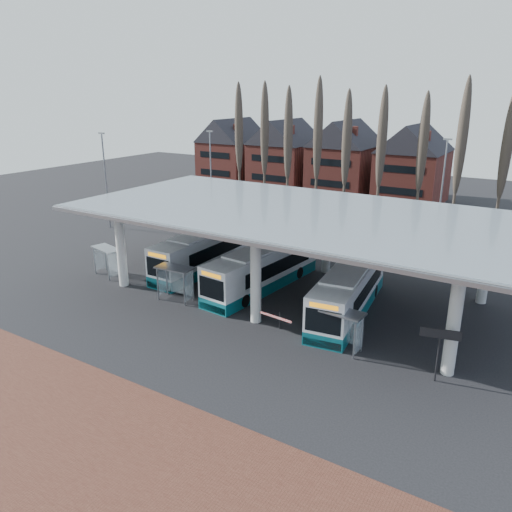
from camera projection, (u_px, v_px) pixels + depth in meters
The scene contains 16 objects.
ground at pixel (234, 336), 30.57m from camera, with size 140.00×140.00×0.00m, color black.
brick_strip at pixel (74, 450), 20.89m from camera, with size 70.00×10.00×0.03m, color brown.
station_canopy at pixel (297, 219), 35.22m from camera, with size 32.00×16.00×6.34m.
poplar_row at pixel (403, 144), 54.40m from camera, with size 45.10×1.10×14.50m.
townhouse_row at pixel (315, 151), 72.04m from camera, with size 36.80×10.30×12.25m.
lamp_post_a at pixel (211, 175), 55.62m from camera, with size 0.80×0.16×10.17m.
lamp_post_b at pixel (442, 191), 46.85m from camera, with size 0.80×0.16×10.17m.
lamp_post_d at pixel (106, 179), 53.17m from camera, with size 0.80×0.16×10.17m.
bus_0 at pixel (207, 251), 41.83m from camera, with size 2.57×11.79×3.27m.
bus_1 at pixel (263, 268), 37.72m from camera, with size 3.51×11.75×3.22m.
bus_2 at pixel (349, 291), 33.57m from camera, with size 3.85×11.71×3.19m.
shelter_0 at pixel (108, 255), 40.18m from camera, with size 2.77×1.82×2.36m.
shelter_1 at pixel (176, 276), 35.44m from camera, with size 2.79×1.54×2.50m.
shelter_2 at pixel (342, 321), 28.57m from camera, with size 2.70×1.48×2.43m.
info_sign_0 at pixel (440, 338), 25.10m from camera, with size 1.97×0.54×2.97m.
barrier at pixel (277, 318), 30.95m from camera, with size 2.34×0.76×1.17m.
Camera 1 is at (15.59, -22.62, 14.34)m, focal length 35.00 mm.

